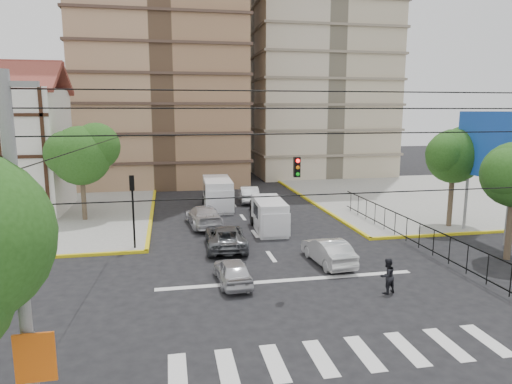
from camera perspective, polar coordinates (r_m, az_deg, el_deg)
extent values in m
plane|color=black|center=(22.01, 4.89, -12.04)|extent=(160.00, 160.00, 0.00)
cube|color=gray|center=(47.89, 21.62, -0.46)|extent=(26.00, 26.00, 0.15)
cube|color=silver|center=(16.90, 10.78, -19.44)|extent=(12.00, 2.40, 0.01)
cube|color=silver|center=(23.09, 4.06, -10.93)|extent=(13.00, 0.40, 0.01)
cylinder|color=slate|center=(31.64, 28.95, -2.35)|extent=(0.20, 0.20, 4.00)
cylinder|color=slate|center=(34.73, 24.76, -1.00)|extent=(0.20, 0.20, 4.00)
cube|color=silver|center=(32.65, 27.31, 5.25)|extent=(0.25, 6.00, 4.00)
cube|color=blue|center=(32.53, 27.04, 5.26)|extent=(0.08, 6.20, 4.20)
cylinder|color=#473828|center=(29.21, 29.17, -3.42)|extent=(0.36, 0.36, 4.20)
sphere|color=#214C15|center=(28.04, 28.95, 2.17)|extent=(2.70, 2.70, 2.70)
cylinder|color=#473828|center=(35.23, 23.17, -0.58)|extent=(0.36, 0.36, 4.48)
sphere|color=#214C15|center=(34.84, 23.50, 4.14)|extent=(3.80, 3.80, 3.80)
sphere|color=#214C15|center=(35.59, 24.56, 5.09)|extent=(3.04, 3.04, 3.04)
sphere|color=#214C15|center=(34.15, 22.75, 4.41)|extent=(2.85, 2.85, 2.85)
cylinder|color=#473828|center=(36.67, -20.77, -0.25)|extent=(0.36, 0.36, 4.20)
sphere|color=#214C15|center=(36.29, -21.05, 4.26)|extent=(4.40, 4.40, 4.40)
sphere|color=#214C15|center=(36.36, -19.33, 5.42)|extent=(3.52, 3.52, 3.52)
sphere|color=#214C15|center=(36.14, -22.53, 4.50)|extent=(3.30, 3.30, 3.30)
cylinder|color=black|center=(28.20, -15.05, -3.32)|extent=(0.12, 0.12, 3.50)
cube|color=black|center=(27.78, -15.26, 1.09)|extent=(0.28, 0.22, 0.90)
sphere|color=#FF0C0C|center=(27.74, -15.29, 1.71)|extent=(0.17, 0.17, 0.17)
cube|color=black|center=(20.54, 5.13, 3.12)|extent=(0.28, 0.22, 0.90)
cylinder|color=black|center=(12.18, 16.95, 0.02)|extent=(18.00, 0.03, 0.03)
cylinder|color=slate|center=(11.68, -27.27, -9.23)|extent=(0.28, 0.28, 9.00)
cube|color=slate|center=(11.11, -29.06, 11.75)|extent=(1.40, 0.12, 0.12)
cube|color=#E5590C|center=(12.14, -25.90, -18.15)|extent=(0.90, 0.06, 1.20)
cube|color=silver|center=(31.95, 1.64, -2.89)|extent=(2.17, 4.86, 2.19)
cube|color=silver|center=(30.18, 2.43, -3.95)|extent=(1.87, 1.24, 1.52)
cube|color=black|center=(29.74, 2.59, -3.13)|extent=(1.77, 0.20, 0.86)
cylinder|color=black|center=(30.50, 0.60, -4.99)|extent=(0.25, 0.67, 0.67)
cylinder|color=black|center=(30.91, 3.90, -4.81)|extent=(0.25, 0.67, 0.67)
cylinder|color=black|center=(33.40, -0.46, -3.65)|extent=(0.25, 0.67, 0.67)
cylinder|color=black|center=(33.77, 2.57, -3.51)|extent=(0.25, 0.67, 0.67)
cube|color=silver|center=(39.20, -4.84, -0.20)|extent=(2.44, 5.66, 2.57)
cube|color=silver|center=(37.05, -4.46, -1.06)|extent=(2.17, 1.42, 1.79)
cube|color=black|center=(36.55, -4.40, -0.24)|extent=(2.07, 0.18, 1.01)
cylinder|color=black|center=(37.53, -6.13, -2.08)|extent=(0.25, 0.78, 0.78)
cylinder|color=black|center=(37.76, -2.92, -1.96)|extent=(0.25, 0.78, 0.78)
cylinder|color=black|center=(41.02, -6.56, -1.04)|extent=(0.25, 0.78, 0.78)
cylinder|color=black|center=(41.23, -3.62, -0.93)|extent=(0.25, 0.78, 0.78)
imported|color=silver|center=(22.48, -2.94, -9.81)|extent=(1.68, 3.78, 1.26)
imported|color=silver|center=(25.48, 8.99, -7.30)|extent=(1.89, 4.46, 1.43)
imported|color=#595C61|center=(28.01, -3.82, -5.60)|extent=(2.61, 5.21, 1.42)
imported|color=silver|center=(33.39, -6.57, -2.97)|extent=(2.67, 5.44, 1.52)
imported|color=#242426|center=(37.10, 0.61, -1.58)|extent=(2.50, 4.70, 1.52)
imported|color=white|center=(41.90, -0.93, -0.23)|extent=(1.94, 4.66, 1.50)
imported|color=black|center=(22.08, 16.08, -10.05)|extent=(0.96, 0.84, 1.66)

